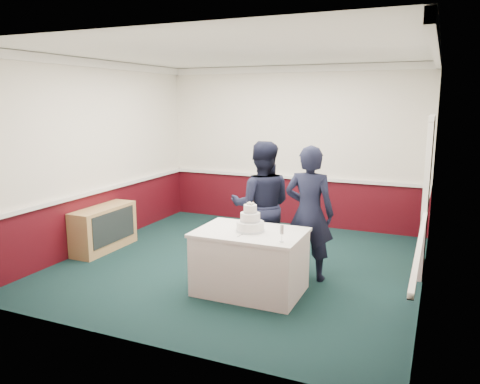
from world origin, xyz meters
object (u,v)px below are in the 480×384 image
at_px(sideboard, 104,228).
at_px(champagne_flute, 282,230).
at_px(wedding_cake, 250,222).
at_px(person_man, 262,206).
at_px(cake_knife, 242,235).
at_px(person_woman, 309,213).
at_px(cake_table, 250,261).

relative_size(sideboard, champagne_flute, 5.85).
distance_m(wedding_cake, champagne_flute, 0.57).
bearing_deg(person_man, wedding_cake, 83.27).
xyz_separation_m(cake_knife, person_woman, (0.57, 0.94, 0.11)).
bearing_deg(person_man, person_woman, 150.86).
relative_size(cake_table, wedding_cake, 3.63).
bearing_deg(cake_table, champagne_flute, -29.25).
bearing_deg(sideboard, cake_knife, -16.97).
height_order(cake_table, champagne_flute, champagne_flute).
xyz_separation_m(cake_table, wedding_cake, (0.00, 0.00, 0.50)).
bearing_deg(cake_knife, person_woman, 64.82).
height_order(wedding_cake, person_woman, person_woman).
xyz_separation_m(sideboard, cake_knife, (2.76, -0.84, 0.44)).
height_order(wedding_cake, person_man, person_man).
xyz_separation_m(cake_table, champagne_flute, (0.50, -0.28, 0.53)).
bearing_deg(person_woman, champagne_flute, 86.36).
bearing_deg(cake_table, sideboard, 167.04).
distance_m(cake_table, cake_knife, 0.44).
bearing_deg(person_man, sideboard, -13.54).
xyz_separation_m(sideboard, person_man, (2.61, 0.23, 0.56)).
bearing_deg(champagne_flute, person_man, 120.65).
distance_m(sideboard, cake_table, 2.87).
distance_m(cake_knife, champagne_flute, 0.55).
bearing_deg(person_woman, cake_table, 52.35).
relative_size(cake_knife, person_woman, 0.12).
bearing_deg(person_woman, person_man, -11.89).
relative_size(wedding_cake, person_woman, 0.20).
xyz_separation_m(person_man, person_woman, (0.72, -0.14, -0.01)).
bearing_deg(wedding_cake, sideboard, 167.04).
height_order(champagne_flute, person_woman, person_woman).
height_order(cake_knife, champagne_flute, champagne_flute).
relative_size(wedding_cake, person_man, 0.20).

